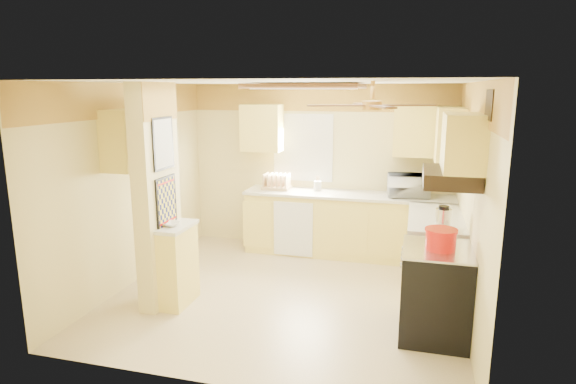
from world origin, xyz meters
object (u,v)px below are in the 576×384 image
(bowl, at_px, (171,224))
(stove, at_px, (435,292))
(dutch_oven, at_px, (441,239))
(kettle, at_px, (443,218))
(microwave, at_px, (408,186))

(bowl, bearing_deg, stove, 1.08)
(dutch_oven, height_order, kettle, kettle)
(dutch_oven, distance_m, kettle, 0.64)
(stove, height_order, kettle, kettle)
(bowl, xyz_separation_m, kettle, (2.90, 0.66, 0.10))
(dutch_oven, bearing_deg, stove, 119.36)
(microwave, xyz_separation_m, dutch_oven, (0.35, -2.19, -0.08))
(bowl, xyz_separation_m, dutch_oven, (2.85, 0.02, 0.06))
(stove, height_order, microwave, microwave)
(microwave, bearing_deg, bowl, 34.20)
(stove, relative_size, dutch_oven, 2.97)
(dutch_oven, bearing_deg, microwave, 99.02)
(microwave, height_order, dutch_oven, microwave)
(bowl, distance_m, kettle, 2.98)
(dutch_oven, bearing_deg, bowl, -179.60)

